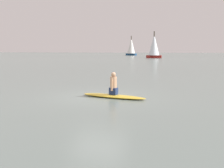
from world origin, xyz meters
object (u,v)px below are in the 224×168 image
at_px(surfboard, 113,96).
at_px(sailboat_near_right, 154,46).
at_px(person_paddler, 113,85).
at_px(sailboat_near_left, 131,46).

distance_m(surfboard, sailboat_near_right, 61.93).
bearing_deg(person_paddler, surfboard, -173.23).
xyz_separation_m(person_paddler, sailboat_near_right, (11.43, -60.79, 2.59)).
height_order(person_paddler, sailboat_near_left, sailboat_near_left).
xyz_separation_m(surfboard, sailboat_near_right, (11.43, -60.79, 3.11)).
xyz_separation_m(sailboat_near_right, sailboat_near_left, (15.27, -30.26, 0.24)).
relative_size(surfboard, person_paddler, 3.07).
bearing_deg(person_paddler, sailboat_near_left, -66.67).
distance_m(person_paddler, sailboat_near_right, 61.91).
relative_size(person_paddler, sailboat_near_right, 0.15).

